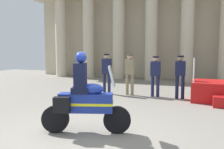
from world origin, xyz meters
The scene contains 7 objects.
ground_plane centered at (0.00, 0.00, 0.00)m, with size 28.00×28.00×0.00m, color gray.
colonnade_backdrop centered at (-0.36, 11.00, 3.41)m, with size 16.57×1.62×6.79m.
officer_in_row_0 centered at (-1.29, 5.08, 1.03)m, with size 0.39×0.24×1.74m.
officer_in_row_1 centered at (-0.27, 5.14, 1.02)m, with size 0.39×0.24×1.73m.
officer_in_row_2 centered at (0.81, 5.12, 0.98)m, with size 0.39×0.24×1.66m.
officer_in_row_3 centered at (1.80, 5.01, 1.00)m, with size 0.39×0.24×1.69m.
motorcycle_with_rider centered at (-0.06, 0.19, 0.79)m, with size 2.04×0.91×1.90m.
Camera 1 is at (2.44, -4.91, 1.97)m, focal length 39.69 mm.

